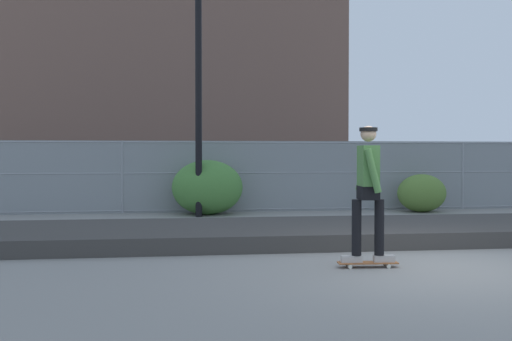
% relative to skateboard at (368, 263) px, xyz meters
% --- Properties ---
extents(ground_plane, '(120.00, 120.00, 0.00)m').
position_rel_skateboard_xyz_m(ground_plane, '(0.80, -0.14, -0.06)').
color(ground_plane, gray).
extents(gravel_berm, '(16.96, 2.88, 0.27)m').
position_rel_skateboard_xyz_m(gravel_berm, '(0.80, 2.71, 0.08)').
color(gravel_berm, '#3D3A38').
rests_on(gravel_berm, ground_plane).
extents(skateboard, '(0.81, 0.26, 0.07)m').
position_rel_skateboard_xyz_m(skateboard, '(0.00, 0.00, 0.00)').
color(skateboard, '#9E5B33').
rests_on(skateboard, ground_plane).
extents(skater, '(0.73, 0.59, 1.82)m').
position_rel_skateboard_xyz_m(skater, '(0.00, 0.00, 1.05)').
color(skater, '#B2ADA8').
rests_on(skater, skateboard).
extents(chain_fence, '(27.59, 0.06, 1.85)m').
position_rel_skateboard_xyz_m(chain_fence, '(0.80, 8.16, 0.88)').
color(chain_fence, gray).
rests_on(chain_fence, ground_plane).
extents(street_lamp, '(0.44, 0.44, 6.30)m').
position_rel_skateboard_xyz_m(street_lamp, '(-1.91, 6.96, 3.91)').
color(street_lamp, black).
rests_on(street_lamp, ground_plane).
extents(parked_car_near, '(4.51, 2.17, 1.66)m').
position_rel_skateboard_xyz_m(parked_car_near, '(-1.52, 11.36, 0.78)').
color(parked_car_near, silver).
rests_on(parked_car_near, ground_plane).
extents(shrub_left, '(1.76, 1.44, 1.36)m').
position_rel_skateboard_xyz_m(shrub_left, '(-1.67, 7.49, 0.62)').
color(shrub_left, '#477F38').
rests_on(shrub_left, ground_plane).
extents(shrub_center, '(1.28, 1.04, 0.99)m').
position_rel_skateboard_xyz_m(shrub_center, '(3.89, 7.41, 0.44)').
color(shrub_center, '#567A33').
rests_on(shrub_center, ground_plane).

